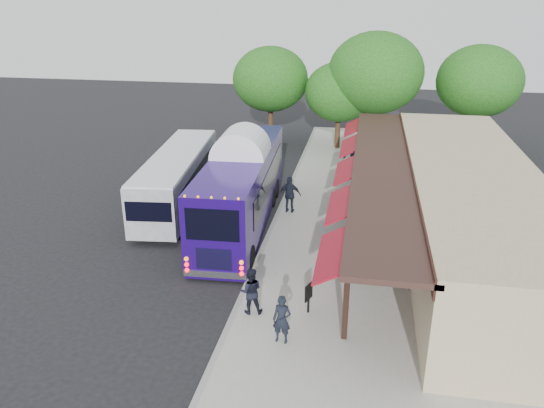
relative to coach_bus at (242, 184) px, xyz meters
The scene contains 15 objects.
ground 5.13m from the coach_bus, 72.15° to the right, with size 90.00×90.00×0.00m, color black.
sidewalk 6.74m from the coach_bus, ahead, with size 10.00×40.00×0.15m, color #9E9B93.
curb 2.47m from the coach_bus, 18.55° to the right, with size 0.20×40.00×0.16m, color gray.
station_shelter 9.85m from the coach_bus, ahead, with size 8.15×20.00×3.60m.
coach_bus is the anchor object (origin of this frame).
city_bus 4.22m from the coach_bus, 154.41° to the left, with size 3.25×10.33×2.73m.
ped_a 9.59m from the coach_bus, 69.52° to the right, with size 0.57×0.38×1.57m, color black.
ped_b 7.86m from the coach_bus, 74.76° to the right, with size 0.80×0.62×1.64m, color black.
ped_c 2.67m from the coach_bus, 35.43° to the left, with size 1.07×0.45×1.83m, color black.
ped_d 10.15m from the coach_bus, 61.33° to the left, with size 1.22×0.70×1.89m, color black.
sign_board 8.28m from the coach_bus, 61.19° to the right, with size 0.22×0.48×1.09m.
tree_left 14.36m from the coach_bus, 75.46° to the left, with size 4.68×4.68×5.99m.
tree_mid 15.16m from the coach_bus, 66.56° to the left, with size 6.24×6.24×7.99m.
tree_right 19.79m from the coach_bus, 49.71° to the left, with size 5.58×5.58×7.15m.
tree_far 15.13m from the coach_bus, 95.23° to the left, with size 5.33×5.33×6.83m.
Camera 1 is at (4.01, -17.94, 10.18)m, focal length 35.00 mm.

